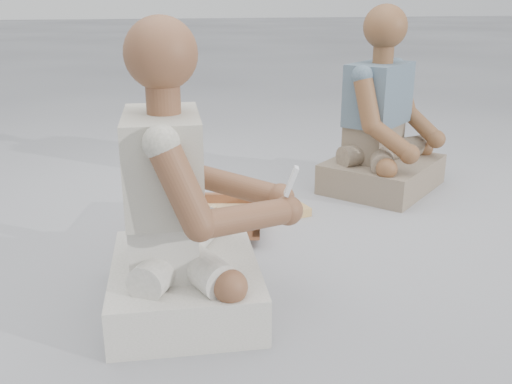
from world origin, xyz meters
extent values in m
plane|color=#A5A6AB|center=(0.00, 0.00, 0.00)|extent=(60.00, 60.00, 0.00)
cube|color=#AF8644|center=(-0.02, 0.63, 0.02)|extent=(0.73, 0.56, 0.04)
cube|color=brown|center=(-0.22, 0.44, 0.05)|extent=(0.64, 0.56, 0.02)
cube|color=brown|center=(-0.16, 0.64, 0.09)|extent=(0.54, 0.17, 0.05)
cube|color=brown|center=(-0.27, 0.25, 0.09)|extent=(0.54, 0.17, 0.05)
cube|color=brown|center=(0.03, 0.38, 0.09)|extent=(0.14, 0.43, 0.05)
cube|color=brown|center=(-0.46, 0.51, 0.09)|extent=(0.14, 0.43, 0.05)
cube|color=tan|center=(-0.22, 0.44, 0.06)|extent=(0.56, 0.48, 0.01)
cube|color=silver|center=(-0.24, 0.42, 0.08)|extent=(0.11, 0.12, 0.00)
cylinder|color=#A37C56|center=(-0.16, 0.51, 0.08)|extent=(0.06, 0.07, 0.02)
cube|color=silver|center=(-0.26, 0.51, 0.08)|extent=(0.15, 0.06, 0.00)
cylinder|color=#A37C56|center=(-0.16, 0.47, 0.08)|extent=(0.07, 0.04, 0.02)
cube|color=silver|center=(-0.31, 0.53, 0.08)|extent=(0.14, 0.07, 0.00)
cylinder|color=#A37C56|center=(-0.21, 0.49, 0.08)|extent=(0.07, 0.05, 0.02)
cube|color=silver|center=(-0.25, 0.49, 0.09)|extent=(0.05, 0.15, 0.00)
cylinder|color=#A37C56|center=(-0.22, 0.60, 0.09)|extent=(0.04, 0.07, 0.02)
cube|color=silver|center=(-0.18, 0.54, 0.07)|extent=(0.08, 0.14, 0.00)
cylinder|color=#A37C56|center=(-0.13, 0.44, 0.07)|extent=(0.05, 0.07, 0.02)
cube|color=silver|center=(-0.33, 0.41, 0.09)|extent=(0.15, 0.04, 0.00)
cylinder|color=#A37C56|center=(-0.22, 0.39, 0.09)|extent=(0.07, 0.04, 0.02)
cube|color=silver|center=(-0.28, 0.52, 0.08)|extent=(0.15, 0.02, 0.00)
cylinder|color=#A37C56|center=(-0.17, 0.51, 0.08)|extent=(0.07, 0.03, 0.02)
cube|color=silver|center=(-0.12, 0.38, 0.08)|extent=(0.12, 0.11, 0.00)
cylinder|color=#A37C56|center=(-0.04, 0.45, 0.08)|extent=(0.07, 0.06, 0.02)
cube|color=silver|center=(-0.30, 0.49, 0.09)|extent=(0.09, 0.13, 0.00)
cylinder|color=#A37C56|center=(-0.24, 0.59, 0.09)|extent=(0.06, 0.07, 0.02)
cube|color=silver|center=(-0.18, 0.48, 0.09)|extent=(0.13, 0.10, 0.00)
cylinder|color=#A37C56|center=(-0.10, 0.41, 0.09)|extent=(0.07, 0.06, 0.02)
cube|color=silver|center=(-0.14, 0.48, 0.07)|extent=(0.15, 0.02, 0.00)
cylinder|color=#A37C56|center=(-0.03, 0.48, 0.07)|extent=(0.07, 0.02, 0.02)
cube|color=silver|center=(-0.14, 0.35, 0.07)|extent=(0.08, 0.14, 0.00)
cylinder|color=#A37C56|center=(-0.10, 0.45, 0.07)|extent=(0.05, 0.07, 0.02)
cube|color=tan|center=(-0.05, 0.51, 0.00)|extent=(0.02, 0.02, 0.00)
cube|color=tan|center=(-0.31, 0.56, 0.00)|extent=(0.02, 0.02, 0.00)
cube|color=tan|center=(-0.21, 0.55, 0.00)|extent=(0.02, 0.02, 0.00)
cube|color=tan|center=(-0.21, 0.15, 0.00)|extent=(0.02, 0.02, 0.00)
cube|color=tan|center=(-0.37, 0.16, 0.00)|extent=(0.02, 0.02, 0.00)
cube|color=tan|center=(-0.48, 0.82, 0.00)|extent=(0.02, 0.02, 0.00)
cube|color=tan|center=(-0.53, 0.42, 0.00)|extent=(0.02, 0.02, 0.00)
cube|color=tan|center=(-0.48, 0.83, 0.00)|extent=(0.02, 0.02, 0.00)
cube|color=tan|center=(-0.16, 0.23, 0.00)|extent=(0.02, 0.02, 0.00)
cube|color=silver|center=(-0.38, -0.23, 0.08)|extent=(0.56, 0.68, 0.17)
cube|color=silver|center=(-0.45, -0.23, 0.27)|extent=(0.25, 0.37, 0.20)
cube|color=beige|center=(-0.44, -0.23, 0.53)|extent=(0.28, 0.42, 0.33)
sphere|color=brown|center=(-0.42, -0.23, 0.89)|extent=(0.23, 0.23, 0.23)
sphere|color=brown|center=(-0.02, -0.20, 0.37)|extent=(0.10, 0.10, 0.10)
sphere|color=brown|center=(-0.03, -0.33, 0.37)|extent=(0.10, 0.10, 0.10)
cube|color=gray|center=(0.89, 0.82, 0.08)|extent=(0.83, 0.82, 0.17)
cube|color=gray|center=(0.85, 0.88, 0.27)|extent=(0.42, 0.41, 0.20)
cube|color=slate|center=(0.86, 0.87, 0.54)|extent=(0.47, 0.45, 0.34)
sphere|color=brown|center=(0.86, 0.86, 0.90)|extent=(0.24, 0.24, 0.24)
sphere|color=brown|center=(1.19, 0.78, 0.28)|extent=(0.11, 0.11, 0.11)
sphere|color=brown|center=(0.88, 0.52, 0.28)|extent=(0.11, 0.11, 0.11)
cube|color=white|center=(-0.02, -0.33, 0.47)|extent=(0.06, 0.05, 0.10)
cube|color=black|center=(-0.02, -0.33, 0.48)|extent=(0.02, 0.03, 0.03)
camera|label=1|loc=(-0.57, -2.06, 1.05)|focal=40.00mm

